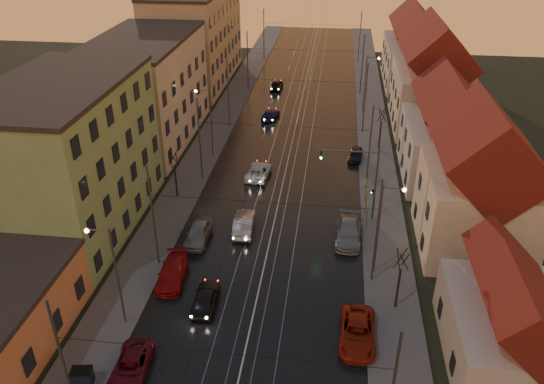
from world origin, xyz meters
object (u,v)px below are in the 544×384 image
at_px(parked_left_2, 172,273).
at_px(driving_car_4, 276,84).
at_px(driving_car_3, 270,114).
at_px(parked_right_1, 348,232).
at_px(driving_car_0, 205,298).
at_px(dumpster, 82,377).
at_px(parked_right_2, 355,155).
at_px(parked_left_3, 198,233).
at_px(street_lamp_3, 368,79).
at_px(driving_car_2, 259,171).
at_px(traffic_light_mast, 365,176).
at_px(parked_right_0, 357,332).
at_px(street_lamp_0, 112,267).
at_px(street_lamp_2, 208,116).
at_px(street_lamp_1, 383,221).
at_px(driving_car_1, 244,223).
at_px(parked_left_1, 131,367).

bearing_deg(parked_left_2, driving_car_4, 82.67).
height_order(driving_car_3, parked_right_1, parked_right_1).
relative_size(driving_car_0, dumpster, 3.44).
xyz_separation_m(driving_car_0, parked_right_2, (11.22, 26.34, -0.08)).
height_order(parked_left_2, parked_left_3, parked_left_3).
relative_size(street_lamp_3, parked_left_2, 1.64).
bearing_deg(driving_car_2, street_lamp_3, -115.48).
distance_m(driving_car_2, dumpster, 29.62).
distance_m(driving_car_2, parked_right_1, 14.40).
bearing_deg(parked_right_1, parked_right_2, 89.30).
xyz_separation_m(traffic_light_mast, parked_right_0, (-0.64, -15.60, -3.88)).
relative_size(street_lamp_3, driving_car_3, 1.83).
bearing_deg(parked_left_3, street_lamp_0, -105.12).
xyz_separation_m(street_lamp_3, dumpster, (-18.48, -49.55, -4.19)).
bearing_deg(street_lamp_2, traffic_light_mast, -35.07).
bearing_deg(street_lamp_1, driving_car_1, 157.67).
height_order(street_lamp_1, street_lamp_3, same).
bearing_deg(driving_car_2, street_lamp_2, -31.99).
height_order(driving_car_0, parked_left_3, parked_left_3).
bearing_deg(driving_car_2, driving_car_0, 91.99).
xyz_separation_m(street_lamp_3, traffic_light_mast, (-1.11, -28.00, -0.29)).
xyz_separation_m(driving_car_0, parked_right_1, (10.39, 9.98, 0.07)).
height_order(parked_left_2, parked_right_2, parked_left_2).
bearing_deg(street_lamp_1, parked_right_0, -103.00).
bearing_deg(street_lamp_1, dumpster, -143.75).
bearing_deg(driving_car_2, traffic_light_mast, 150.07).
xyz_separation_m(traffic_light_mast, dumpster, (-17.37, -21.55, -3.90)).
height_order(driving_car_4, dumpster, driving_car_4).
distance_m(street_lamp_2, driving_car_4, 25.84).
height_order(parked_right_0, parked_right_1, parked_right_1).
relative_size(street_lamp_1, driving_car_3, 1.83).
distance_m(driving_car_1, driving_car_3, 27.57).
bearing_deg(traffic_light_mast, driving_car_3, 115.57).
distance_m(driving_car_0, parked_right_0, 11.18).
height_order(driving_car_2, parked_right_1, parked_right_1).
relative_size(traffic_light_mast, driving_car_3, 1.65).
distance_m(parked_left_1, dumpster, 2.91).
xyz_separation_m(street_lamp_2, parked_left_2, (2.23, -22.93, -4.18)).
bearing_deg(driving_car_4, driving_car_2, 94.71).
xyz_separation_m(street_lamp_1, parked_left_3, (-15.30, 2.68, -4.10)).
distance_m(street_lamp_3, parked_right_2, 15.78).
bearing_deg(street_lamp_3, parked_left_3, -114.67).
relative_size(driving_car_3, driving_car_4, 1.01).
height_order(traffic_light_mast, driving_car_4, traffic_light_mast).
distance_m(street_lamp_0, driving_car_2, 24.54).
bearing_deg(parked_left_3, street_lamp_1, -9.85).
height_order(street_lamp_2, dumpster, street_lamp_2).
relative_size(traffic_light_mast, dumpster, 6.00).
distance_m(driving_car_2, driving_car_4, 29.77).
distance_m(street_lamp_3, driving_car_1, 33.57).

